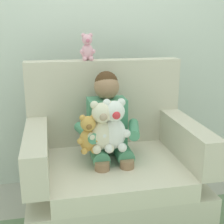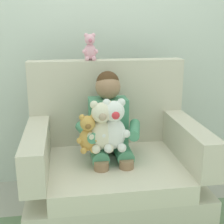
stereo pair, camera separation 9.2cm
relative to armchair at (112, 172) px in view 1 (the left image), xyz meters
name	(u,v)px [view 1 (the left image)]	position (x,y,z in m)	size (l,w,h in m)	color
ground_plane	(114,219)	(0.00, -0.05, -0.35)	(8.00, 8.00, 0.00)	#ADA89E
back_wall	(95,29)	(0.00, 0.68, 0.95)	(6.00, 0.10, 2.60)	silver
armchair	(112,172)	(0.00, 0.00, 0.00)	(1.13, 0.85, 1.09)	beige
seated_child	(109,127)	(-0.02, 0.01, 0.33)	(0.45, 0.39, 0.82)	#4C9370
plush_white	(114,126)	(-0.01, -0.12, 0.38)	(0.20, 0.16, 0.33)	white
plush_honey	(88,135)	(-0.18, -0.13, 0.34)	(0.14, 0.12, 0.24)	gold
plush_cream	(102,128)	(-0.09, -0.12, 0.38)	(0.19, 0.16, 0.33)	silver
plush_pink_on_backrest	(87,48)	(-0.12, 0.30, 0.83)	(0.11, 0.09, 0.19)	#EAA8BC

